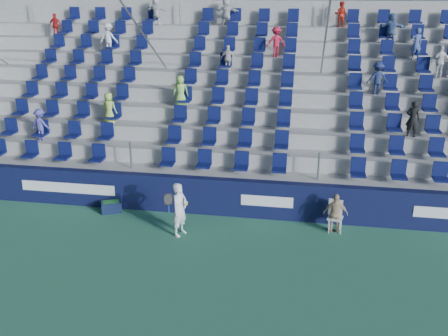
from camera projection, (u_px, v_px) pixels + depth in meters
name	position (u px, v px, depth m)	size (l,w,h in m)	color
ground	(199.00, 266.00, 12.94)	(70.00, 70.00, 0.00)	#307051
sponsor_wall	(220.00, 197.00, 15.64)	(24.00, 0.32, 1.20)	#0F1339
grandstand	(241.00, 110.00, 19.81)	(24.00, 8.17, 6.63)	#A9A9A4
tennis_player	(180.00, 209.00, 14.29)	(0.69, 0.68, 1.60)	silver
line_judge_chair	(335.00, 213.00, 14.65)	(0.50, 0.51, 0.94)	white
line_judge	(336.00, 213.00, 14.49)	(0.71, 0.29, 1.21)	tan
ball_bin	(111.00, 206.00, 15.94)	(0.74, 0.64, 0.35)	#0D1633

